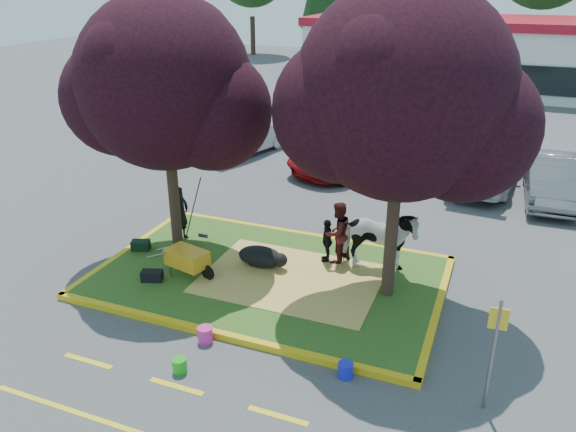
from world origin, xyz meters
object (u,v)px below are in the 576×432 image
at_px(bucket_green, 180,365).
at_px(car_silver, 245,136).
at_px(bucket_blue, 346,370).
at_px(wheelbarrow, 188,258).
at_px(calf, 260,256).
at_px(bucket_pink, 205,335).
at_px(cow, 377,240).
at_px(handler, 181,213).
at_px(car_black, 189,133).
at_px(sign_post, 494,345).

height_order(bucket_green, car_silver, car_silver).
distance_m(bucket_blue, car_silver, 14.58).
bearing_deg(wheelbarrow, calf, 51.18).
bearing_deg(bucket_pink, wheelbarrow, 128.12).
bearing_deg(calf, cow, 19.50).
distance_m(handler, car_silver, 8.75).
height_order(bucket_blue, car_silver, car_silver).
relative_size(cow, bucket_green, 6.65).
height_order(bucket_blue, car_black, car_black).
bearing_deg(bucket_green, car_silver, 110.49).
distance_m(sign_post, bucket_pink, 5.54).
relative_size(bucket_pink, bucket_blue, 1.10).
distance_m(handler, bucket_green, 5.60).
height_order(handler, sign_post, sign_post).
relative_size(wheelbarrow, bucket_green, 6.10).
distance_m(calf, car_silver, 10.26).
height_order(calf, sign_post, sign_post).
bearing_deg(car_black, cow, -26.93).
height_order(sign_post, bucket_blue, sign_post).
distance_m(calf, wheelbarrow, 1.82).
bearing_deg(cow, wheelbarrow, 108.30).
relative_size(calf, sign_post, 0.54).
bearing_deg(bucket_pink, calf, 93.21).
xyz_separation_m(calf, car_silver, (-4.76, 9.09, 0.33)).
xyz_separation_m(cow, sign_post, (2.85, -3.85, 0.34)).
height_order(cow, wheelbarrow, cow).
bearing_deg(bucket_pink, handler, 126.80).
height_order(bucket_green, car_black, car_black).
distance_m(wheelbarrow, car_black, 11.22).
relative_size(calf, car_black, 0.26).
height_order(car_black, car_silver, car_black).
bearing_deg(bucket_green, handler, 120.67).
distance_m(bucket_blue, car_black, 15.59).
xyz_separation_m(calf, car_black, (-7.15, 8.54, 0.37)).
bearing_deg(wheelbarrow, bucket_pink, -38.47).
bearing_deg(car_silver, bucket_green, 127.14).
bearing_deg(sign_post, bucket_blue, 178.28).
bearing_deg(handler, sign_post, -114.61).
bearing_deg(bucket_blue, car_black, 131.36).
distance_m(sign_post, car_black, 17.24).
relative_size(handler, bucket_pink, 4.58).
bearing_deg(bucket_green, cow, 62.84).
distance_m(calf, bucket_green, 4.17).
xyz_separation_m(wheelbarrow, sign_post, (7.03, -1.94, 0.70)).
xyz_separation_m(handler, sign_post, (8.23, -3.65, 0.39)).
bearing_deg(sign_post, bucket_green, -172.39).
relative_size(handler, car_black, 0.34).
bearing_deg(handler, bucket_pink, -143.87).
height_order(calf, car_silver, car_silver).
distance_m(sign_post, bucket_green, 5.64).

